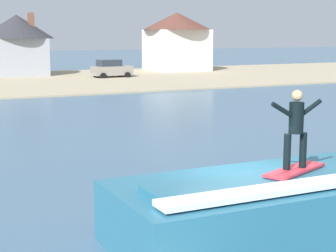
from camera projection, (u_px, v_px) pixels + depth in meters
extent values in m
plane|color=#41617B|center=(240.00, 224.00, 13.39)|extent=(260.00, 260.00, 0.00)
cube|color=#296983|center=(265.00, 209.00, 12.46)|extent=(6.84, 3.21, 1.32)
cube|color=#296983|center=(277.00, 181.00, 11.98)|extent=(5.81, 1.45, 0.15)
cube|color=white|center=(297.00, 186.00, 11.40)|extent=(6.16, 0.58, 0.12)
cube|color=#D8333F|center=(295.00, 170.00, 12.40)|extent=(1.91, 1.19, 0.06)
cube|color=black|center=(295.00, 169.00, 12.40)|extent=(1.59, 0.69, 0.01)
cylinder|color=black|center=(287.00, 152.00, 12.25)|extent=(0.16, 0.16, 0.79)
cylinder|color=black|center=(303.00, 150.00, 12.43)|extent=(0.16, 0.16, 0.79)
cylinder|color=black|center=(296.00, 118.00, 12.22)|extent=(0.32, 0.32, 0.68)
sphere|color=tan|center=(297.00, 95.00, 12.14)|extent=(0.24, 0.24, 0.24)
cylinder|color=black|center=(282.00, 109.00, 12.02)|extent=(0.53, 0.10, 0.35)
cylinder|color=black|center=(311.00, 107.00, 12.36)|extent=(0.53, 0.10, 0.35)
cube|color=gray|center=(112.00, 71.00, 56.03)|extent=(3.89, 1.91, 0.90)
cube|color=#262D38|center=(109.00, 63.00, 55.78)|extent=(2.14, 1.72, 0.64)
cylinder|color=black|center=(120.00, 74.00, 57.54)|extent=(0.64, 0.22, 0.64)
cylinder|color=black|center=(128.00, 75.00, 55.76)|extent=(0.64, 0.22, 0.64)
cylinder|color=black|center=(97.00, 75.00, 56.46)|extent=(0.64, 0.22, 0.64)
cylinder|color=black|center=(103.00, 76.00, 54.67)|extent=(0.64, 0.22, 0.64)
cube|color=silver|center=(177.00, 51.00, 65.42)|extent=(6.34, 5.73, 4.84)
cone|color=brown|center=(177.00, 21.00, 64.86)|extent=(7.87, 7.87, 1.94)
cube|color=#9EA3AD|center=(18.00, 57.00, 58.61)|extent=(5.22, 6.17, 3.91)
cone|color=#2D2D33|center=(16.00, 26.00, 58.09)|extent=(7.66, 7.66, 2.42)
cube|color=brown|center=(31.00, 22.00, 57.75)|extent=(0.60, 0.60, 1.80)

